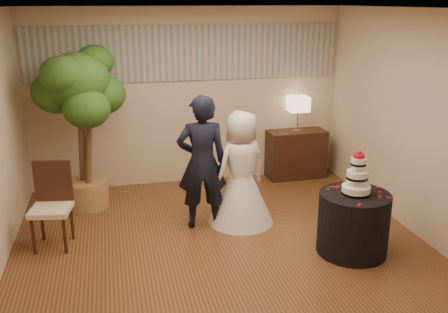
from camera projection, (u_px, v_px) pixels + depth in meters
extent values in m
cube|color=brown|center=(223.00, 249.00, 6.03)|extent=(5.00, 5.00, 0.00)
cube|color=white|center=(223.00, 8.00, 5.19)|extent=(5.00, 5.00, 0.00)
cube|color=beige|center=(188.00, 97.00, 7.94)|extent=(5.00, 0.06, 2.80)
cube|color=beige|center=(308.00, 235.00, 3.29)|extent=(5.00, 0.06, 2.80)
cube|color=beige|center=(421.00, 126.00, 6.15)|extent=(0.06, 5.00, 2.80)
cube|color=#97978D|center=(187.00, 53.00, 7.71)|extent=(4.90, 0.02, 0.85)
imported|color=black|center=(202.00, 162.00, 6.41)|extent=(0.67, 0.47, 1.77)
imported|color=white|center=(241.00, 168.00, 6.57)|extent=(1.13, 1.13, 1.54)
cylinder|color=black|center=(353.00, 223.00, 5.87)|extent=(1.10, 1.10, 0.74)
cube|color=black|center=(296.00, 154.00, 8.40)|extent=(0.98, 0.45, 0.81)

